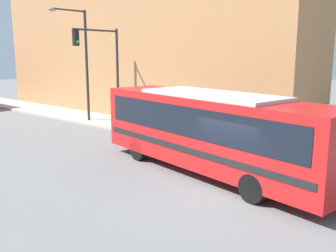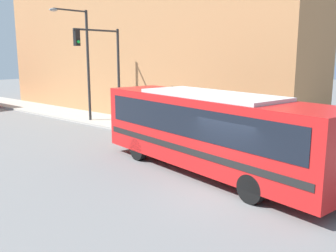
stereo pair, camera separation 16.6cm
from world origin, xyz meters
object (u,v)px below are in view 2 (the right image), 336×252
object	(u,v)px
traffic_light_pole	(105,61)
parking_meter	(165,119)
city_bus	(210,128)
street_lamp	(83,56)
fire_hydrant	(228,139)
pedestrian_near_corner	(135,108)

from	to	relation	value
traffic_light_pole	parking_meter	size ratio (longest dim) A/B	4.35
parking_meter	traffic_light_pole	bearing A→B (deg)	102.94
city_bus	parking_meter	distance (m)	6.79
traffic_light_pole	street_lamp	xyz separation A→B (m)	(0.77, 3.14, 0.30)
city_bus	fire_hydrant	bearing A→B (deg)	31.86
fire_hydrant	street_lamp	world-z (taller)	street_lamp
city_bus	pedestrian_near_corner	world-z (taller)	city_bus
fire_hydrant	traffic_light_pole	xyz separation A→B (m)	(-0.90, 8.05, 3.70)
street_lamp	pedestrian_near_corner	world-z (taller)	street_lamp
parking_meter	pedestrian_near_corner	bearing A→B (deg)	67.56
city_bus	traffic_light_pole	world-z (taller)	traffic_light_pole
city_bus	traffic_light_pole	bearing A→B (deg)	83.82
city_bus	parking_meter	xyz separation A→B (m)	(3.75, 5.62, -0.77)
pedestrian_near_corner	fire_hydrant	bearing A→B (deg)	-101.51
street_lamp	parking_meter	bearing A→B (deg)	-88.98
fire_hydrant	traffic_light_pole	distance (m)	8.91
traffic_light_pole	street_lamp	bearing A→B (deg)	76.18
pedestrian_near_corner	street_lamp	bearing A→B (deg)	120.71
traffic_light_pole	city_bus	bearing A→B (deg)	-106.65
city_bus	parking_meter	size ratio (longest dim) A/B	8.03
city_bus	pedestrian_near_corner	size ratio (longest dim) A/B	5.93
city_bus	street_lamp	xyz separation A→B (m)	(3.62, 12.66, 2.66)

